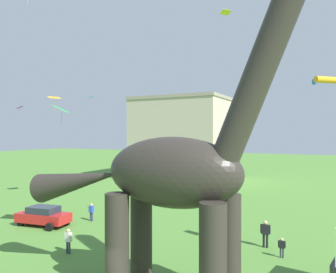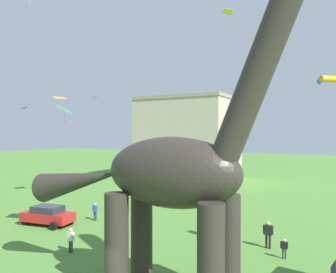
{
  "view_description": "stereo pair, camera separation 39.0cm",
  "coord_description": "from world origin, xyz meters",
  "px_view_note": "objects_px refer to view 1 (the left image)",
  "views": [
    {
      "loc": [
        8.76,
        -10.23,
        7.33
      ],
      "look_at": [
        1.34,
        4.37,
        7.21
      ],
      "focal_mm": 36.22,
      "sensor_mm": 36.0,
      "label": 1
    },
    {
      "loc": [
        9.1,
        -10.05,
        7.33
      ],
      "look_at": [
        1.34,
        4.37,
        7.21
      ],
      "focal_mm": 36.22,
      "sensor_mm": 36.0,
      "label": 2
    }
  ],
  "objects_px": {
    "kite_mid_right": "(54,98)",
    "kite_apex": "(61,109)",
    "kite_far_right": "(324,80)",
    "parked_sedan_left": "(43,216)",
    "person_photographer": "(91,210)",
    "kite_near_low": "(226,12)",
    "person_near_flyer": "(68,239)",
    "person_vendor_side": "(265,231)",
    "person_watching_child": "(282,246)",
    "dinosaur_sculpture": "(171,172)",
    "kite_far_left": "(90,97)",
    "kite_mid_left": "(20,107)"
  },
  "relations": [
    {
      "from": "kite_mid_right",
      "to": "kite_apex",
      "type": "bearing_deg",
      "value": -42.71
    },
    {
      "from": "kite_far_right",
      "to": "parked_sedan_left",
      "type": "bearing_deg",
      "value": -145.97
    },
    {
      "from": "person_photographer",
      "to": "kite_near_low",
      "type": "distance_m",
      "value": 18.71
    },
    {
      "from": "person_near_flyer",
      "to": "person_vendor_side",
      "type": "xyz_separation_m",
      "value": [
        10.59,
        6.58,
        0.14
      ]
    },
    {
      "from": "kite_mid_right",
      "to": "person_watching_child",
      "type": "bearing_deg",
      "value": -14.45
    },
    {
      "from": "kite_near_low",
      "to": "dinosaur_sculpture",
      "type": "bearing_deg",
      "value": -90.5
    },
    {
      "from": "kite_far_right",
      "to": "kite_far_left",
      "type": "distance_m",
      "value": 23.94
    },
    {
      "from": "person_photographer",
      "to": "kite_mid_left",
      "type": "height_order",
      "value": "kite_mid_left"
    },
    {
      "from": "parked_sedan_left",
      "to": "person_near_flyer",
      "type": "xyz_separation_m",
      "value": [
        6.26,
        -3.85,
        0.11
      ]
    },
    {
      "from": "person_photographer",
      "to": "kite_mid_right",
      "type": "relative_size",
      "value": 0.9
    },
    {
      "from": "kite_apex",
      "to": "person_photographer",
      "type": "bearing_deg",
      "value": 108.55
    },
    {
      "from": "parked_sedan_left",
      "to": "person_near_flyer",
      "type": "height_order",
      "value": "parked_sedan_left"
    },
    {
      "from": "person_watching_child",
      "to": "person_vendor_side",
      "type": "height_order",
      "value": "person_vendor_side"
    },
    {
      "from": "person_watching_child",
      "to": "kite_apex",
      "type": "height_order",
      "value": "kite_apex"
    },
    {
      "from": "person_vendor_side",
      "to": "kite_far_right",
      "type": "relative_size",
      "value": 0.81
    },
    {
      "from": "dinosaur_sculpture",
      "to": "kite_mid_left",
      "type": "height_order",
      "value": "dinosaur_sculpture"
    },
    {
      "from": "kite_apex",
      "to": "kite_far_left",
      "type": "distance_m",
      "value": 15.33
    },
    {
      "from": "dinosaur_sculpture",
      "to": "person_photographer",
      "type": "xyz_separation_m",
      "value": [
        -11.95,
        9.0,
        -4.73
      ]
    },
    {
      "from": "person_near_flyer",
      "to": "dinosaur_sculpture",
      "type": "bearing_deg",
      "value": -49.65
    },
    {
      "from": "person_watching_child",
      "to": "person_near_flyer",
      "type": "distance_m",
      "value": 12.89
    },
    {
      "from": "dinosaur_sculpture",
      "to": "person_near_flyer",
      "type": "bearing_deg",
      "value": 163.6
    },
    {
      "from": "parked_sedan_left",
      "to": "person_watching_child",
      "type": "xyz_separation_m",
      "value": [
        18.07,
        1.3,
        -0.09
      ]
    },
    {
      "from": "kite_far_right",
      "to": "person_vendor_side",
      "type": "bearing_deg",
      "value": -105.59
    },
    {
      "from": "parked_sedan_left",
      "to": "person_vendor_side",
      "type": "relative_size",
      "value": 2.53
    },
    {
      "from": "person_watching_child",
      "to": "person_near_flyer",
      "type": "xyz_separation_m",
      "value": [
        -11.81,
        -5.15,
        0.2
      ]
    },
    {
      "from": "kite_far_right",
      "to": "kite_apex",
      "type": "bearing_deg",
      "value": -134.77
    },
    {
      "from": "kite_mid_right",
      "to": "dinosaur_sculpture",
      "type": "bearing_deg",
      "value": -33.27
    },
    {
      "from": "kite_apex",
      "to": "kite_far_right",
      "type": "xyz_separation_m",
      "value": [
        15.59,
        15.72,
        3.09
      ]
    },
    {
      "from": "dinosaur_sculpture",
      "to": "kite_mid_right",
      "type": "distance_m",
      "value": 25.79
    },
    {
      "from": "parked_sedan_left",
      "to": "person_vendor_side",
      "type": "bearing_deg",
      "value": 1.01
    },
    {
      "from": "dinosaur_sculpture",
      "to": "parked_sedan_left",
      "type": "height_order",
      "value": "dinosaur_sculpture"
    },
    {
      "from": "dinosaur_sculpture",
      "to": "kite_near_low",
      "type": "xyz_separation_m",
      "value": [
        0.07,
        7.81,
        9.56
      ]
    },
    {
      "from": "parked_sedan_left",
      "to": "person_watching_child",
      "type": "relative_size",
      "value": 3.73
    },
    {
      "from": "person_near_flyer",
      "to": "kite_far_left",
      "type": "height_order",
      "value": "kite_far_left"
    },
    {
      "from": "person_vendor_side",
      "to": "kite_far_right",
      "type": "bearing_deg",
      "value": -176.45
    },
    {
      "from": "kite_near_low",
      "to": "kite_mid_right",
      "type": "height_order",
      "value": "kite_near_low"
    },
    {
      "from": "parked_sedan_left",
      "to": "kite_near_low",
      "type": "relative_size",
      "value": 5.38
    },
    {
      "from": "person_near_flyer",
      "to": "kite_apex",
      "type": "xyz_separation_m",
      "value": [
        -2.03,
        1.51,
        8.1
      ]
    },
    {
      "from": "kite_mid_left",
      "to": "person_vendor_side",
      "type": "bearing_deg",
      "value": 5.44
    },
    {
      "from": "person_photographer",
      "to": "kite_mid_left",
      "type": "xyz_separation_m",
      "value": [
        -6.11,
        -2.08,
        8.73
      ]
    },
    {
      "from": "dinosaur_sculpture",
      "to": "kite_mid_right",
      "type": "xyz_separation_m",
      "value": [
        -21.03,
        13.8,
        5.66
      ]
    },
    {
      "from": "kite_mid_left",
      "to": "person_photographer",
      "type": "bearing_deg",
      "value": 18.82
    },
    {
      "from": "person_near_flyer",
      "to": "kite_far_right",
      "type": "distance_m",
      "value": 24.62
    },
    {
      "from": "person_vendor_side",
      "to": "kite_mid_right",
      "type": "height_order",
      "value": "kite_mid_right"
    },
    {
      "from": "parked_sedan_left",
      "to": "person_watching_child",
      "type": "height_order",
      "value": "parked_sedan_left"
    },
    {
      "from": "kite_mid_right",
      "to": "kite_far_left",
      "type": "distance_m",
      "value": 3.83
    },
    {
      "from": "kite_near_low",
      "to": "kite_mid_right",
      "type": "distance_m",
      "value": 22.28
    },
    {
      "from": "person_near_flyer",
      "to": "person_vendor_side",
      "type": "bearing_deg",
      "value": -2.15
    },
    {
      "from": "person_watching_child",
      "to": "kite_near_low",
      "type": "xyz_separation_m",
      "value": [
        -3.57,
        0.37,
        14.48
      ]
    },
    {
      "from": "kite_apex",
      "to": "kite_far_left",
      "type": "xyz_separation_m",
      "value": [
        -8.15,
        12.73,
        2.51
      ]
    }
  ]
}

